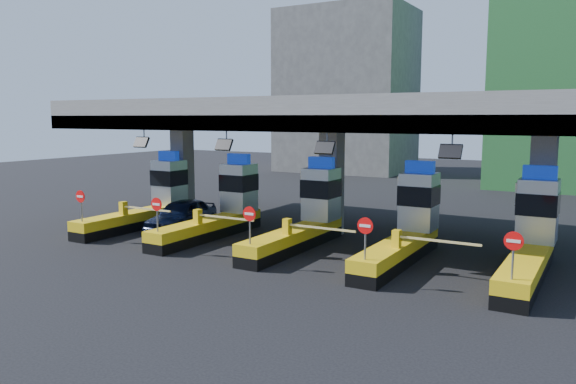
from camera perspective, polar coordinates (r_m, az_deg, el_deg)
The scene contains 9 objects.
ground at distance 26.99m, azimuth 1.62°, elevation -5.49°, with size 120.00×120.00×0.00m, color black.
toll_canopy at distance 28.84m, azimuth 4.41°, elevation 7.62°, with size 28.00×12.09×7.00m.
toll_lane_far_left at distance 32.80m, azimuth -13.68°, elevation -0.88°, with size 4.43×8.00×4.16m.
toll_lane_left at distance 29.60m, azimuth -6.65°, elevation -1.61°, with size 4.43×8.00×4.16m.
toll_lane_center at distance 26.95m, azimuth 1.92°, elevation -2.47°, with size 4.43×8.00×4.16m.
toll_lane_right at distance 25.02m, azimuth 12.09°, elevation -3.42°, with size 4.43×8.00×4.16m.
toll_lane_far_right at distance 24.01m, azimuth 23.54°, elevation -4.36°, with size 4.43×8.00×4.16m.
bg_building_concrete at distance 64.86m, azimuth 5.98°, elevation 10.11°, with size 14.00×10.00×18.00m, color #4C4C49.
van at distance 30.70m, azimuth -10.75°, elevation -2.36°, with size 2.06×5.12×1.74m, color black.
Camera 1 is at (12.49, -23.13, 6.11)m, focal length 35.00 mm.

